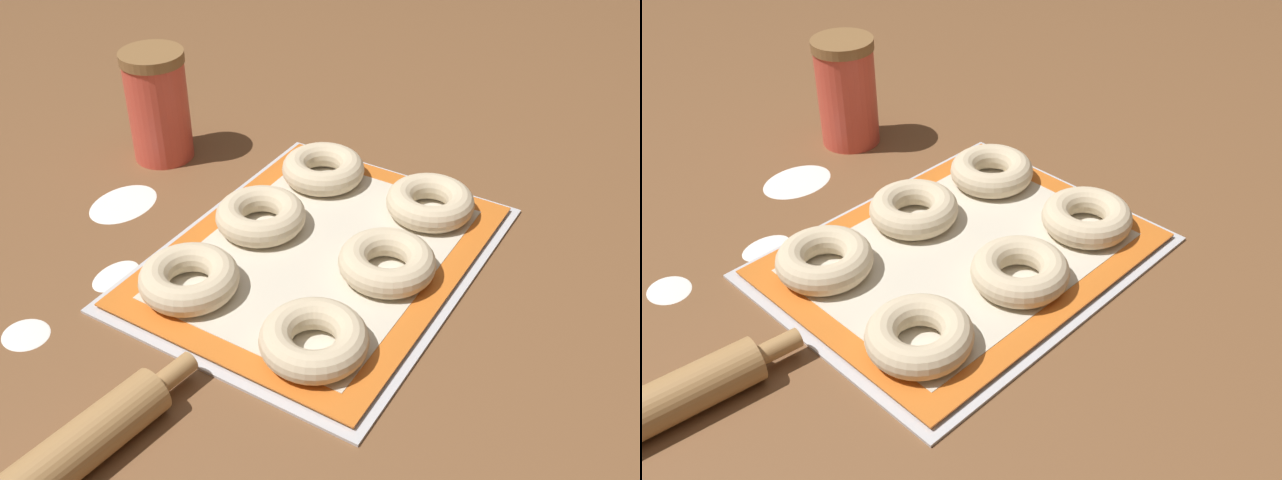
# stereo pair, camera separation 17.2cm
# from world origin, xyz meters

# --- Properties ---
(ground_plane) EXTENTS (2.80, 2.80, 0.00)m
(ground_plane) POSITION_xyz_m (0.00, 0.00, 0.00)
(ground_plane) COLOR brown
(baking_tray) EXTENTS (0.48, 0.38, 0.01)m
(baking_tray) POSITION_xyz_m (0.01, 0.01, 0.00)
(baking_tray) COLOR silver
(baking_tray) RESTS_ON ground_plane
(baking_mat) EXTENTS (0.45, 0.35, 0.00)m
(baking_mat) POSITION_xyz_m (0.01, 0.01, 0.01)
(baking_mat) COLOR orange
(baking_mat) RESTS_ON baking_tray
(bagel_front_left) EXTENTS (0.12, 0.12, 0.04)m
(bagel_front_left) POSITION_xyz_m (-0.15, -0.08, 0.03)
(bagel_front_left) COLOR beige
(bagel_front_left) RESTS_ON baking_mat
(bagel_front_center) EXTENTS (0.12, 0.12, 0.04)m
(bagel_front_center) POSITION_xyz_m (0.02, -0.08, 0.03)
(bagel_front_center) COLOR beige
(bagel_front_center) RESTS_ON baking_mat
(bagel_front_right) EXTENTS (0.12, 0.12, 0.04)m
(bagel_front_right) POSITION_xyz_m (0.16, -0.07, 0.03)
(bagel_front_right) COLOR beige
(bagel_front_right) RESTS_ON baking_mat
(bagel_back_left) EXTENTS (0.12, 0.12, 0.04)m
(bagel_back_left) POSITION_xyz_m (-0.14, 0.10, 0.03)
(bagel_back_left) COLOR beige
(bagel_back_left) RESTS_ON baking_mat
(bagel_back_center) EXTENTS (0.12, 0.12, 0.04)m
(bagel_back_center) POSITION_xyz_m (0.02, 0.11, 0.03)
(bagel_back_center) COLOR beige
(bagel_back_center) RESTS_ON baking_mat
(bagel_back_right) EXTENTS (0.12, 0.12, 0.04)m
(bagel_back_right) POSITION_xyz_m (0.16, 0.10, 0.03)
(bagel_back_right) COLOR beige
(bagel_back_right) RESTS_ON baking_mat
(flour_canister) EXTENTS (0.10, 0.10, 0.17)m
(flour_canister) POSITION_xyz_m (0.11, 0.36, 0.09)
(flour_canister) COLOR #DB4C3D
(flour_canister) RESTS_ON ground_plane
(flour_patch_near) EXTENTS (0.11, 0.08, 0.00)m
(flour_patch_near) POSITION_xyz_m (-0.03, 0.32, 0.00)
(flour_patch_near) COLOR white
(flour_patch_near) RESTS_ON ground_plane
(flour_patch_far) EXTENTS (0.05, 0.06, 0.00)m
(flour_patch_far) POSITION_xyz_m (-0.29, 0.23, 0.00)
(flour_patch_far) COLOR white
(flour_patch_far) RESTS_ON ground_plane
(flour_patch_side) EXTENTS (0.07, 0.05, 0.00)m
(flour_patch_side) POSITION_xyz_m (-0.15, 0.21, 0.00)
(flour_patch_side) COLOR white
(flour_patch_side) RESTS_ON ground_plane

